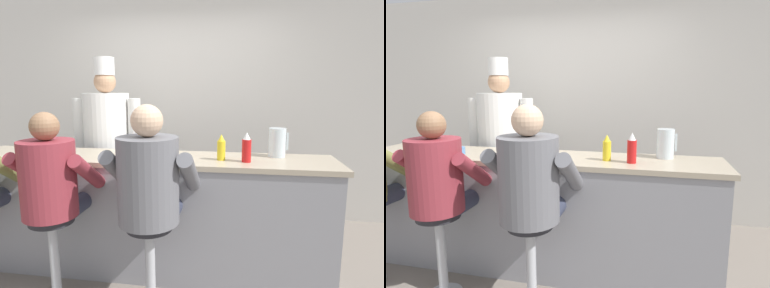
# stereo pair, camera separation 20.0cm
# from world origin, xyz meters

# --- Properties ---
(ground_plane) EXTENTS (20.00, 20.00, 0.00)m
(ground_plane) POSITION_xyz_m (0.00, 0.00, 0.00)
(ground_plane) COLOR slate
(wall_back) EXTENTS (10.00, 0.06, 2.70)m
(wall_back) POSITION_xyz_m (0.00, 1.67, 1.35)
(wall_back) COLOR beige
(wall_back) RESTS_ON ground_plane
(diner_counter) EXTENTS (3.12, 0.58, 1.01)m
(diner_counter) POSITION_xyz_m (0.00, 0.29, 0.51)
(diner_counter) COLOR gray
(diner_counter) RESTS_ON ground_plane
(ketchup_bottle_red) EXTENTS (0.07, 0.07, 0.23)m
(ketchup_bottle_red) POSITION_xyz_m (0.84, 0.21, 1.12)
(ketchup_bottle_red) COLOR red
(ketchup_bottle_red) RESTS_ON diner_counter
(mustard_bottle_yellow) EXTENTS (0.07, 0.07, 0.21)m
(mustard_bottle_yellow) POSITION_xyz_m (0.64, 0.25, 1.10)
(mustard_bottle_yellow) COLOR yellow
(mustard_bottle_yellow) RESTS_ON diner_counter
(hot_sauce_bottle_orange) EXTENTS (0.03, 0.03, 0.16)m
(hot_sauce_bottle_orange) POSITION_xyz_m (0.23, 0.11, 1.08)
(hot_sauce_bottle_orange) COLOR orange
(hot_sauce_bottle_orange) RESTS_ON diner_counter
(water_pitcher_clear) EXTENTS (0.16, 0.14, 0.24)m
(water_pitcher_clear) POSITION_xyz_m (1.09, 0.45, 1.13)
(water_pitcher_clear) COLOR silver
(water_pitcher_clear) RESTS_ON diner_counter
(breakfast_plate) EXTENTS (0.26, 0.26, 0.05)m
(breakfast_plate) POSITION_xyz_m (-0.03, 0.19, 1.02)
(breakfast_plate) COLOR white
(breakfast_plate) RESTS_ON diner_counter
(cereal_bowl) EXTENTS (0.14, 0.14, 0.06)m
(cereal_bowl) POSITION_xyz_m (-0.67, 0.21, 1.04)
(cereal_bowl) COLOR #4C7FB7
(cereal_bowl) RESTS_ON diner_counter
(coffee_mug_blue) EXTENTS (0.14, 0.09, 0.10)m
(coffee_mug_blue) POSITION_xyz_m (-0.81, 0.30, 1.06)
(coffee_mug_blue) COLOR #4C7AB2
(coffee_mug_blue) RESTS_ON diner_counter
(napkin_dispenser_chrome) EXTENTS (0.11, 0.07, 0.13)m
(napkin_dispenser_chrome) POSITION_xyz_m (0.19, 0.21, 1.07)
(napkin_dispenser_chrome) COLOR silver
(napkin_dispenser_chrome) RESTS_ON diner_counter
(diner_seated_maroon) EXTENTS (0.58, 0.57, 1.41)m
(diner_seated_maroon) POSITION_xyz_m (-0.53, -0.24, 0.90)
(diner_seated_maroon) COLOR #B2B5BA
(diner_seated_maroon) RESTS_ON ground_plane
(diner_seated_grey) EXTENTS (0.62, 0.61, 1.47)m
(diner_seated_grey) POSITION_xyz_m (0.19, -0.24, 0.93)
(diner_seated_grey) COLOR #B2B5BA
(diner_seated_grey) RESTS_ON ground_plane
(cook_in_whites_near) EXTENTS (0.74, 0.47, 1.88)m
(cook_in_whites_near) POSITION_xyz_m (-0.60, 0.91, 1.04)
(cook_in_whites_near) COLOR #232328
(cook_in_whites_near) RESTS_ON ground_plane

